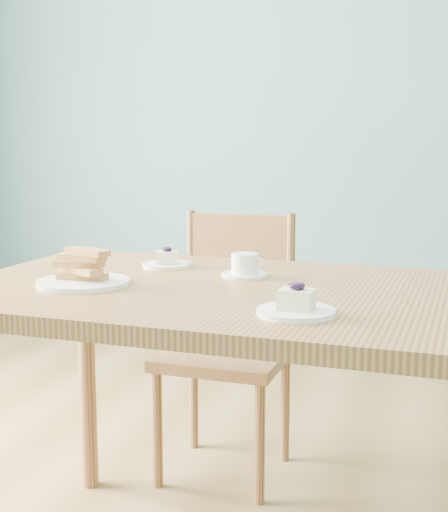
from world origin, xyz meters
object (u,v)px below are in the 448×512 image
Objects in this scene: cheesecake_plate_near at (296,307)px; cheesecake_plate_far at (167,262)px; dining_table at (252,320)px; coffee_cup at (245,267)px; dining_chair at (228,342)px; biscotti_plate at (83,274)px.

cheesecake_plate_far is (-0.46, 0.47, -0.00)m from cheesecake_plate_near.
coffee_cup reaches higher than dining_table.
dining_chair reaches higher than biscotti_plate.
cheesecake_plate_far is 1.12× the size of coffee_cup.
coffee_cup is (-0.06, 0.14, 0.11)m from dining_table.
cheesecake_plate_far is at bearing 134.71° from cheesecake_plate_near.
coffee_cup is at bearing 118.58° from cheesecake_plate_near.
cheesecake_plate_near is 0.66m from cheesecake_plate_far.
coffee_cup is 0.53× the size of biscotti_plate.
biscotti_plate reaches higher than dining_table.
dining_table is at bearing -61.13° from coffee_cup.
dining_chair is 0.84m from biscotti_plate.
cheesecake_plate_far is 0.27m from coffee_cup.
dining_table is 1.69× the size of dining_chair.
cheesecake_plate_near is (0.15, -0.24, 0.10)m from dining_table.
dining_chair is 5.57× the size of cheesecake_plate_near.
dining_chair is 7.37× the size of coffee_cup.
dining_table is 0.75m from dining_chair.
biscotti_plate is (-0.16, -0.74, 0.36)m from dining_chair.
dining_table is 0.43m from biscotti_plate.
biscotti_plate is (-0.41, -0.08, 0.11)m from dining_table.
cheesecake_plate_far is 0.32m from biscotti_plate.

